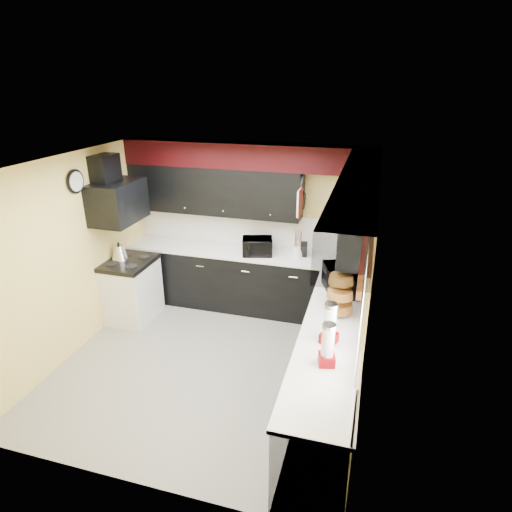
{
  "coord_description": "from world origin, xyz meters",
  "views": [
    {
      "loc": [
        1.75,
        -4.13,
        3.32
      ],
      "look_at": [
        0.36,
        0.83,
        1.17
      ],
      "focal_mm": 30.0,
      "sensor_mm": 36.0,
      "label": 1
    }
  ],
  "objects": [
    {
      "name": "hood_duct",
      "position": [
        -1.68,
        0.75,
        2.2
      ],
      "size": [
        0.24,
        0.4,
        0.4
      ],
      "primitive_type": "cube",
      "color": "black",
      "rests_on": "wall_left"
    },
    {
      "name": "pan_mid",
      "position": [
        0.82,
        1.42,
        1.75
      ],
      "size": [
        0.03,
        0.28,
        0.46
      ],
      "primitive_type": null,
      "color": "black",
      "rests_on": "upper_back"
    },
    {
      "name": "splash_right",
      "position": [
        1.79,
        0.0,
        1.19
      ],
      "size": [
        0.02,
        3.6,
        0.5
      ],
      "primitive_type": "cube",
      "color": "white",
      "rests_on": "counter_right"
    },
    {
      "name": "window",
      "position": [
        1.79,
        -0.9,
        1.55
      ],
      "size": [
        0.03,
        0.86,
        0.96
      ],
      "primitive_type": null,
      "color": "white",
      "rests_on": "wall_right"
    },
    {
      "name": "cut_board",
      "position": [
        0.83,
        1.3,
        1.8
      ],
      "size": [
        0.03,
        0.26,
        0.35
      ],
      "primitive_type": "cube",
      "color": "white",
      "rests_on": "upper_back"
    },
    {
      "name": "stove",
      "position": [
        -1.5,
        0.75,
        0.43
      ],
      "size": [
        0.6,
        0.75,
        0.86
      ],
      "primitive_type": "cube",
      "color": "white",
      "rests_on": "ground"
    },
    {
      "name": "baskets",
      "position": [
        1.52,
        0.05,
        1.18
      ],
      "size": [
        0.27,
        0.27,
        0.5
      ],
      "primitive_type": null,
      "color": "brown",
      "rests_on": "upper_right"
    },
    {
      "name": "cab_back",
      "position": [
        0.0,
        1.5,
        0.45
      ],
      "size": [
        3.6,
        0.6,
        0.9
      ],
      "primitive_type": "cube",
      "color": "black",
      "rests_on": "ground"
    },
    {
      "name": "pan_top",
      "position": [
        0.82,
        1.55,
        2.0
      ],
      "size": [
        0.03,
        0.22,
        0.4
      ],
      "primitive_type": null,
      "color": "black",
      "rests_on": "upper_back"
    },
    {
      "name": "pan_low",
      "position": [
        0.82,
        1.68,
        1.72
      ],
      "size": [
        0.03,
        0.24,
        0.42
      ],
      "primitive_type": null,
      "color": "black",
      "rests_on": "upper_back"
    },
    {
      "name": "dispenser_b",
      "position": [
        1.51,
        -0.91,
        1.13
      ],
      "size": [
        0.17,
        0.17,
        0.39
      ],
      "primitive_type": null,
      "rotation": [
        0.0,
        0.0,
        0.23
      ],
      "color": "#5B0405",
      "rests_on": "counter_right"
    },
    {
      "name": "soffit_back",
      "position": [
        0.0,
        1.62,
        2.33
      ],
      "size": [
        3.6,
        0.36,
        0.35
      ],
      "primitive_type": "cube",
      "color": "black",
      "rests_on": "wall_back"
    },
    {
      "name": "wall_right",
      "position": [
        1.8,
        0.0,
        1.25
      ],
      "size": [
        0.06,
        3.6,
        2.5
      ],
      "primitive_type": "cube",
      "color": "#E0C666",
      "rests_on": "ground"
    },
    {
      "name": "upper_right",
      "position": [
        1.62,
        0.9,
        1.8
      ],
      "size": [
        0.35,
        1.8,
        0.7
      ],
      "primitive_type": "cube",
      "color": "black",
      "rests_on": "wall_right"
    },
    {
      "name": "ceiling",
      "position": [
        0.0,
        0.0,
        2.5
      ],
      "size": [
        3.6,
        3.6,
        0.06
      ],
      "primitive_type": "cube",
      "color": "white",
      "rests_on": "wall_back"
    },
    {
      "name": "cab_right",
      "position": [
        1.5,
        -0.3,
        0.45
      ],
      "size": [
        0.6,
        3.0,
        0.9
      ],
      "primitive_type": "cube",
      "color": "black",
      "rests_on": "ground"
    },
    {
      "name": "splash_back",
      "position": [
        0.0,
        1.79,
        1.19
      ],
      "size": [
        3.6,
        0.02,
        0.5
      ],
      "primitive_type": "cube",
      "color": "white",
      "rests_on": "counter_back"
    },
    {
      "name": "valance",
      "position": [
        1.73,
        -0.9,
        1.95
      ],
      "size": [
        0.04,
        0.88,
        0.2
      ],
      "primitive_type": "cube",
      "color": "red",
      "rests_on": "wall_right"
    },
    {
      "name": "microwave",
      "position": [
        1.5,
        0.57,
        1.09
      ],
      "size": [
        0.54,
        0.65,
        0.3
      ],
      "primitive_type": "imported",
      "rotation": [
        0.0,
        0.0,
        1.92
      ],
      "color": "black",
      "rests_on": "counter_right"
    },
    {
      "name": "knife_block",
      "position": [
        0.88,
        1.53,
        1.04
      ],
      "size": [
        0.11,
        0.14,
        0.21
      ],
      "primitive_type": "cube",
      "rotation": [
        0.0,
        0.0,
        0.12
      ],
      "color": "black",
      "rests_on": "counter_back"
    },
    {
      "name": "cooktop",
      "position": [
        -1.5,
        0.75,
        0.89
      ],
      "size": [
        0.62,
        0.77,
        0.06
      ],
      "primitive_type": "cube",
      "color": "black",
      "rests_on": "stove"
    },
    {
      "name": "hood",
      "position": [
        -1.55,
        0.75,
        1.78
      ],
      "size": [
        0.5,
        0.78,
        0.55
      ],
      "primitive_type": "cube",
      "color": "black",
      "rests_on": "wall_left"
    },
    {
      "name": "counter_back",
      "position": [
        0.0,
        1.5,
        0.92
      ],
      "size": [
        3.62,
        0.64,
        0.04
      ],
      "primitive_type": "cube",
      "color": "white",
      "rests_on": "cab_back"
    },
    {
      "name": "kettle",
      "position": [
        -1.65,
        0.77,
        1.02
      ],
      "size": [
        0.3,
        0.3,
        0.21
      ],
      "primitive_type": null,
      "rotation": [
        0.0,
        0.0,
        0.36
      ],
      "color": "#B5B5BA",
      "rests_on": "cooktop"
    },
    {
      "name": "counter_right",
      "position": [
        1.5,
        -0.3,
        0.92
      ],
      "size": [
        0.64,
        3.02,
        0.04
      ],
      "primitive_type": "cube",
      "color": "white",
      "rests_on": "cab_right"
    },
    {
      "name": "clock",
      "position": [
        -1.77,
        0.25,
        2.15
      ],
      "size": [
        0.03,
        0.3,
        0.3
      ],
      "primitive_type": null,
      "color": "black",
      "rests_on": "wall_left"
    },
    {
      "name": "toaster_oven",
      "position": [
        0.22,
        1.43,
        1.06
      ],
      "size": [
        0.51,
        0.45,
        0.25
      ],
      "primitive_type": "imported",
      "rotation": [
        0.0,
        0.0,
        0.26
      ],
      "color": "black",
      "rests_on": "counter_back"
    },
    {
      "name": "wall_left",
      "position": [
        -1.8,
        0.0,
        1.25
      ],
      "size": [
        0.06,
        3.6,
        2.5
      ],
      "primitive_type": "cube",
      "color": "#E0C666",
      "rests_on": "ground"
    },
    {
      "name": "ground",
      "position": [
        0.0,
        0.0,
        0.0
      ],
      "size": [
        3.6,
        3.6,
        0.0
      ],
      "primitive_type": "plane",
      "color": "gray",
      "rests_on": "ground"
    },
    {
      "name": "utensil_crock",
      "position": [
        0.8,
        1.51,
        1.02
      ],
      "size": [
        0.16,
        0.16,
        0.16
      ],
      "primitive_type": "cylinder",
      "rotation": [
        0.0,
        0.0,
        -0.09
      ],
      "color": "silver",
      "rests_on": "counter_back"
    },
    {
      "name": "upper_back",
      "position": [
        -0.5,
        1.62,
        1.8
      ],
      "size": [
        2.6,
        0.35,
        0.7
      ],
      "primitive_type": "cube",
      "color": "black",
      "rests_on": "wall_back"
    },
    {
      "name": "wall_back",
      "position": [
        0.0,
        1.8,
        1.25
      ],
      "size": [
        3.6,
        0.06,
        2.5
      ],
      "primitive_type": "cube",
      "color": "#E0C666",
      "rests_on": "ground"
    },
    {
      "name": "dispenser_a",
      "position": [
        1.48,
        -0.55,
        1.14
      ],
      "size": [
        0.19,
        0.19,
        0.4
      ],
      "primitive_type": null,
      "rotation": [
        0.0,
        0.0,
        -0.35
      ],
      "color": "#5E0206",
      "rests_on": "counter_right"
    },
    {
      "name": "deco_plate",
      "position": [
        1.77,
        -0.35,
        2.25
      ],
      "size": [
        0.03,
        0.24,
        0.24
      ],
      "primitive_type": null,
      "color": "white",
      "rests_on": "wall_right"
    },
    {
      "name": "soffit_right",
      "position": [
        1.62,
        -0.18,
        2.33
      ],
      "size": [
        0.36,
        3.24,
        0.35
      ],
      "primitive_type": "cube",
      "color": "black",
      "rests_on": "wall_right"
    }
  ]
}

